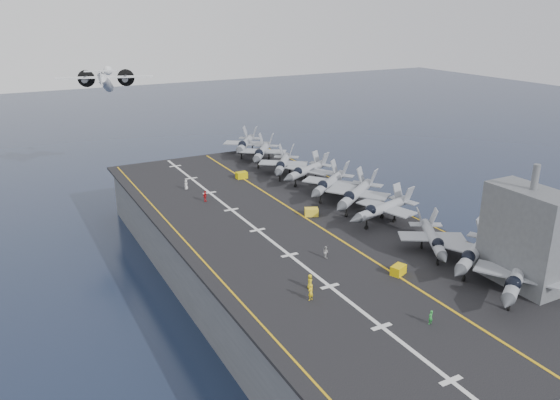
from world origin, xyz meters
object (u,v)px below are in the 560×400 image
fighter_jet_0 (517,275)px  transport_plane (106,83)px  tow_cart_a (398,270)px  island_superstructure (527,226)px

fighter_jet_0 → transport_plane: 97.69m
fighter_jet_0 → transport_plane: (-26.70, 93.06, 13.03)m
fighter_jet_0 → tow_cart_a: bearing=129.8°
transport_plane → tow_cart_a: bearing=-77.7°
island_superstructure → fighter_jet_0: 6.05m
fighter_jet_0 → transport_plane: size_ratio=0.70×
island_superstructure → tow_cart_a: size_ratio=6.42×
island_superstructure → transport_plane: size_ratio=0.60×
fighter_jet_0 → transport_plane: transport_plane is taller
fighter_jet_0 → island_superstructure: bearing=32.4°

